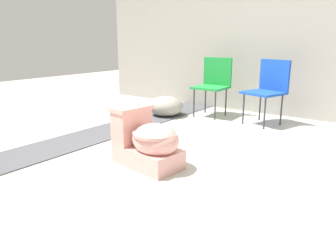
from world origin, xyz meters
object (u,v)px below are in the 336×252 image
(folding_chair_left, at_px, (214,80))
(toilet, at_px, (148,142))
(boulder_near, at_px, (166,106))
(folding_chair_middle, at_px, (269,85))

(folding_chair_left, bearing_deg, toilet, 12.67)
(toilet, height_order, boulder_near, toilet)
(toilet, distance_m, folding_chair_left, 2.23)
(toilet, height_order, folding_chair_middle, folding_chair_middle)
(toilet, relative_size, folding_chair_left, 0.81)
(folding_chair_left, height_order, boulder_near, folding_chair_left)
(folding_chair_left, relative_size, folding_chair_middle, 1.00)
(folding_chair_left, bearing_deg, folding_chair_middle, 86.53)
(folding_chair_middle, xyz_separation_m, boulder_near, (-1.34, -0.44, -0.37))
(folding_chair_left, xyz_separation_m, boulder_near, (-0.51, -0.47, -0.37))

